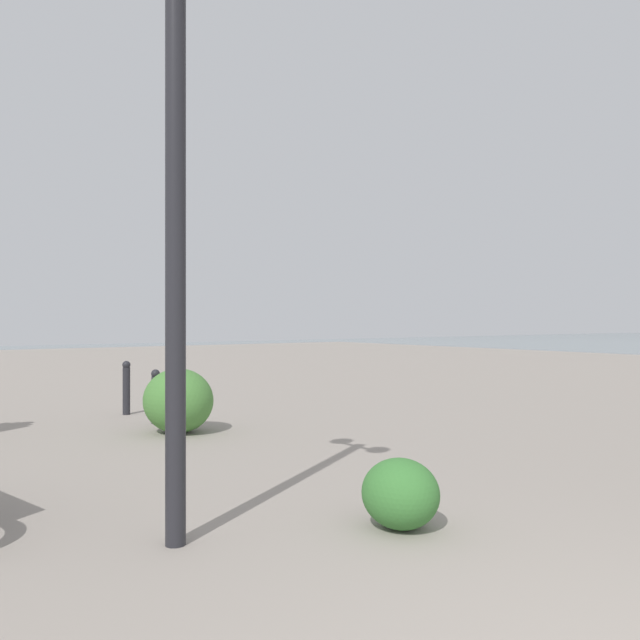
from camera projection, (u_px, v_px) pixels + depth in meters
lamppost at (176, 138)px, 4.53m from camera, size 0.98×0.28×4.21m
bollard_near at (156, 395)px, 9.84m from camera, size 0.13×0.13×0.80m
bollard_mid at (126, 387)px, 10.77m from camera, size 0.13×0.13×0.87m
shrub_low at (178, 401)px, 9.03m from camera, size 1.03×0.93×0.88m
shrub_round at (400, 494)px, 4.88m from camera, size 0.61×0.55×0.52m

